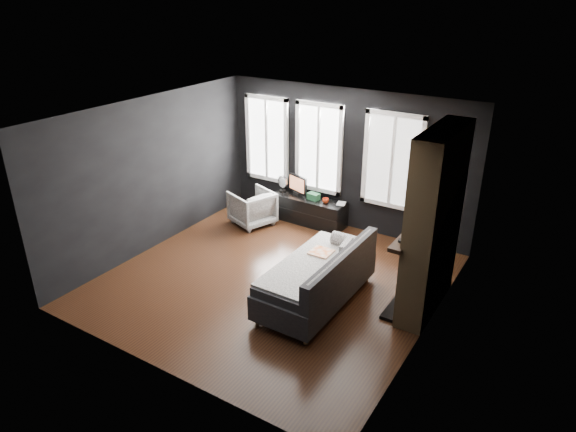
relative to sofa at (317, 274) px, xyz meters
The scene contains 18 objects.
floor 1.00m from the sofa, behind, with size 5.00×5.00×0.00m, color black.
ceiling 2.41m from the sofa, behind, with size 5.00×5.00×0.00m, color white.
wall_back 2.92m from the sofa, 108.31° to the left, with size 5.00×0.02×2.70m, color black.
wall_left 3.49m from the sofa, behind, with size 0.02×5.00×2.70m, color black.
wall_right 1.86m from the sofa, ahead, with size 0.02×5.00×2.70m, color black.
windows 3.49m from the sofa, 116.98° to the left, with size 4.00×0.16×1.76m, color white, non-canonical shape.
fireplace 1.84m from the sofa, 27.51° to the left, with size 0.70×1.62×2.70m, color #93724C, non-canonical shape.
sofa is the anchor object (origin of this frame).
stripe_pillow 0.56m from the sofa, 62.56° to the left, with size 0.09×0.40×0.40m, color gray.
armchair 2.97m from the sofa, 144.37° to the left, with size 0.74×0.69×0.76m, color silver.
media_console 2.82m from the sofa, 122.03° to the left, with size 1.53×0.48×0.53m, color black, non-canonical shape.
monitor 3.02m from the sofa, 126.32° to the left, with size 0.52×0.11×0.46m, color black, non-canonical shape.
desk_fan 3.22m from the sofa, 131.49° to the left, with size 0.25×0.25×0.35m, color #989898, non-canonical shape.
mug 2.58m from the sofa, 115.23° to the left, with size 0.12×0.10×0.12m, color red.
book 2.59m from the sofa, 110.27° to the left, with size 0.16×0.02×0.22m, color tan.
storage_box 2.75m from the sofa, 120.35° to the left, with size 0.23×0.15×0.13m, color #26653A.
mantel_vase 1.88m from the sofa, 45.41° to the left, with size 0.18×0.19×0.18m, color gold.
mantel_clock 1.43m from the sofa, ahead, with size 0.11×0.11×0.04m, color black.
Camera 1 is at (3.99, -5.93, 4.37)m, focal length 32.00 mm.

